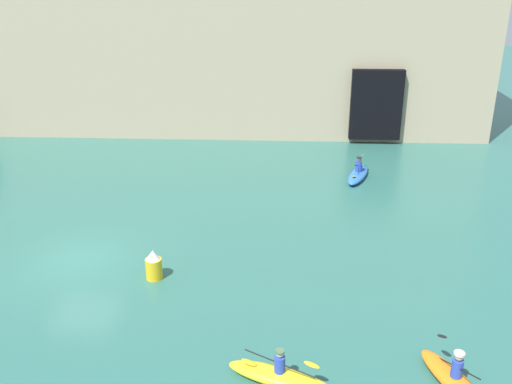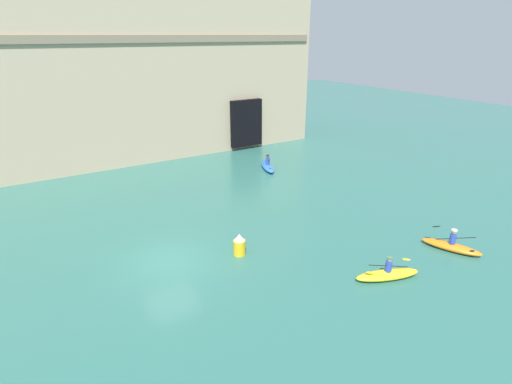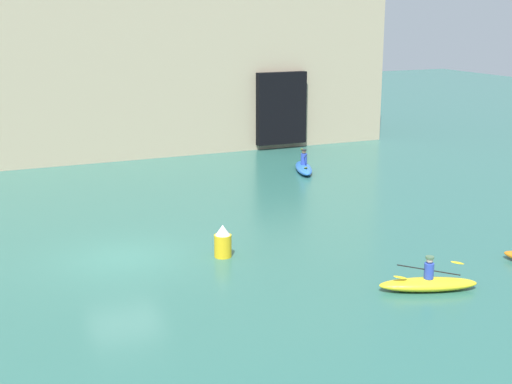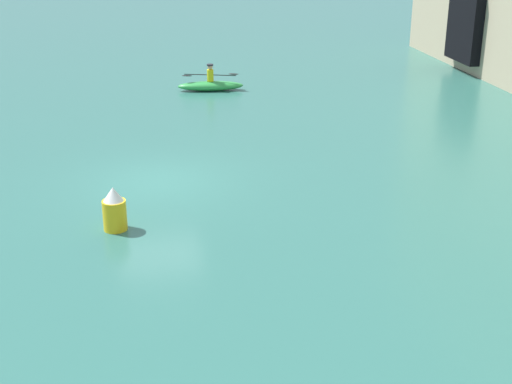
# 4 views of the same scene
# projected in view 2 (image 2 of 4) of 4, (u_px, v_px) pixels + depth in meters

# --- Properties ---
(ground_plane) EXTENTS (120.00, 120.00, 0.00)m
(ground_plane) POSITION_uv_depth(u_px,v_px,m) (170.00, 261.00, 19.15)
(ground_plane) COLOR #2D665B
(cliff_bluff) EXTENTS (40.50, 7.78, 15.27)m
(cliff_bluff) POSITION_uv_depth(u_px,v_px,m) (81.00, 68.00, 31.89)
(cliff_bluff) COLOR tan
(cliff_bluff) RESTS_ON ground
(kayak_blue) EXTENTS (1.75, 3.08, 1.19)m
(kayak_blue) POSITION_uv_depth(u_px,v_px,m) (268.00, 166.00, 32.14)
(kayak_blue) COLOR blue
(kayak_blue) RESTS_ON ground
(kayak_orange) EXTENTS (1.78, 2.89, 1.15)m
(kayak_orange) POSITION_uv_depth(u_px,v_px,m) (451.00, 246.00, 20.06)
(kayak_orange) COLOR orange
(kayak_orange) RESTS_ON ground
(kayak_yellow) EXTENTS (3.08, 1.70, 1.08)m
(kayak_yellow) POSITION_uv_depth(u_px,v_px,m) (387.00, 274.00, 17.72)
(kayak_yellow) COLOR yellow
(kayak_yellow) RESTS_ON ground
(marker_buoy) EXTENTS (0.60, 0.60, 1.13)m
(marker_buoy) POSITION_uv_depth(u_px,v_px,m) (239.00, 245.00, 19.56)
(marker_buoy) COLOR yellow
(marker_buoy) RESTS_ON ground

